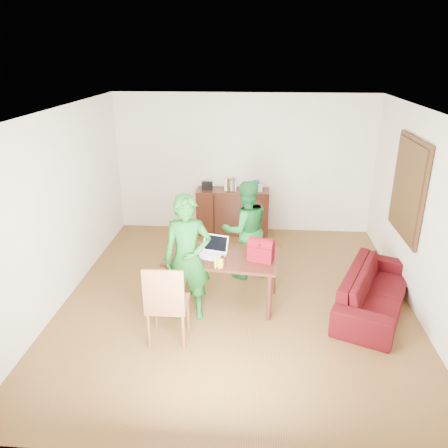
# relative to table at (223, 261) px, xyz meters

# --- Properties ---
(room) EXTENTS (5.20, 5.70, 2.90)m
(room) POSITION_rel_table_xyz_m (0.20, 0.19, 0.67)
(room) COLOR #4B2D12
(room) RESTS_ON ground
(table) EXTENTS (1.65, 1.06, 0.73)m
(table) POSITION_rel_table_xyz_m (0.00, 0.00, 0.00)
(table) COLOR black
(table) RESTS_ON ground
(chair) EXTENTS (0.50, 0.47, 1.08)m
(chair) POSITION_rel_table_xyz_m (-0.61, -0.96, -0.33)
(chair) COLOR brown
(chair) RESTS_ON ground
(person_near) EXTENTS (0.68, 0.49, 1.74)m
(person_near) POSITION_rel_table_xyz_m (-0.44, -0.41, 0.23)
(person_near) COLOR #125517
(person_near) RESTS_ON ground
(person_far) EXTENTS (0.94, 0.84, 1.59)m
(person_far) POSITION_rel_table_xyz_m (0.29, 0.82, 0.15)
(person_far) COLOR #156224
(person_far) RESTS_ON ground
(laptop) EXTENTS (0.42, 0.34, 0.26)m
(laptop) POSITION_rel_table_xyz_m (-0.16, -0.04, 0.14)
(laptop) COLOR white
(laptop) RESTS_ON table
(bananas) EXTENTS (0.18, 0.14, 0.06)m
(bananas) POSITION_rel_table_xyz_m (-0.03, -0.40, 0.12)
(bananas) COLOR gold
(bananas) RESTS_ON table
(bottle) EXTENTS (0.07, 0.07, 0.18)m
(bottle) POSITION_rel_table_xyz_m (0.02, -0.38, 0.18)
(bottle) COLOR #542713
(bottle) RESTS_ON table
(red_bag) EXTENTS (0.38, 0.28, 0.25)m
(red_bag) POSITION_rel_table_xyz_m (0.53, -0.11, 0.22)
(red_bag) COLOR maroon
(red_bag) RESTS_ON table
(sofa) EXTENTS (1.49, 2.11, 0.57)m
(sofa) POSITION_rel_table_xyz_m (2.14, -0.04, -0.36)
(sofa) COLOR #37070D
(sofa) RESTS_ON ground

